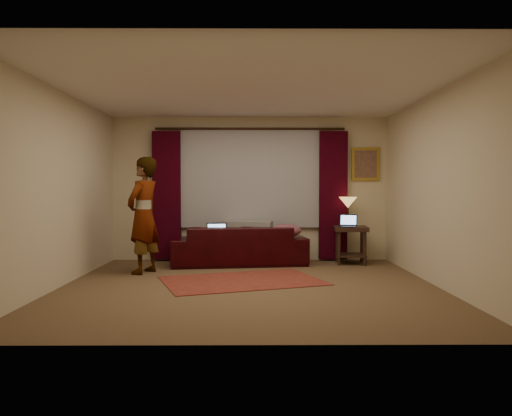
{
  "coord_description": "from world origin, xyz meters",
  "views": [
    {
      "loc": [
        0.05,
        -6.59,
        1.3
      ],
      "look_at": [
        0.1,
        1.2,
        1.0
      ],
      "focal_mm": 35.0,
      "sensor_mm": 36.0,
      "label": 1
    }
  ],
  "objects": [
    {
      "name": "laptop_sofa",
      "position": [
        -0.55,
        1.79,
        0.59
      ],
      "size": [
        0.39,
        0.42,
        0.25
      ],
      "primitive_type": null,
      "rotation": [
        0.0,
        0.0,
        0.13
      ],
      "color": "black",
      "rests_on": "sofa"
    },
    {
      "name": "curtain_rod",
      "position": [
        0.0,
        2.39,
        2.38
      ],
      "size": [
        0.04,
        0.04,
        3.4
      ],
      "primitive_type": "cylinder",
      "color": "black",
      "rests_on": "wall_back"
    },
    {
      "name": "drape_left",
      "position": [
        -1.5,
        2.39,
        1.18
      ],
      "size": [
        0.5,
        0.14,
        2.3
      ],
      "primitive_type": "cube",
      "color": "black",
      "rests_on": "floor"
    },
    {
      "name": "drape_right",
      "position": [
        1.5,
        2.39,
        1.18
      ],
      "size": [
        0.5,
        0.14,
        2.3
      ],
      "primitive_type": "cube",
      "color": "black",
      "rests_on": "floor"
    },
    {
      "name": "clothing_pile",
      "position": [
        0.6,
        1.87,
        0.58
      ],
      "size": [
        0.65,
        0.58,
        0.23
      ],
      "primitive_type": "ellipsoid",
      "rotation": [
        0.0,
        0.0,
        0.33
      ],
      "color": "brown",
      "rests_on": "sofa"
    },
    {
      "name": "wall_back",
      "position": [
        0.0,
        2.5,
        1.3
      ],
      "size": [
        5.0,
        0.02,
        2.6
      ],
      "primitive_type": "cube",
      "color": "beige",
      "rests_on": "ground"
    },
    {
      "name": "ceiling",
      "position": [
        0.0,
        0.0,
        2.6
      ],
      "size": [
        5.0,
        5.0,
        0.02
      ],
      "primitive_type": "cube",
      "color": "silver",
      "rests_on": "ground"
    },
    {
      "name": "picture_frame",
      "position": [
        2.1,
        2.47,
        1.75
      ],
      "size": [
        0.5,
        0.04,
        0.6
      ],
      "primitive_type": "cube",
      "color": "#B69231",
      "rests_on": "wall_back"
    },
    {
      "name": "person",
      "position": [
        -1.63,
        1.05,
        0.89
      ],
      "size": [
        0.69,
        0.69,
        1.79
      ],
      "primitive_type": "imported",
      "rotation": [
        0.0,
        0.0,
        -1.96
      ],
      "color": "gray",
      "rests_on": "floor"
    },
    {
      "name": "end_table",
      "position": [
        1.75,
        2.01,
        0.32
      ],
      "size": [
        0.61,
        0.61,
        0.65
      ],
      "primitive_type": "cube",
      "rotation": [
        0.0,
        0.0,
        -0.09
      ],
      "color": "black",
      "rests_on": "floor"
    },
    {
      "name": "tiffany_lamp",
      "position": [
        1.72,
        2.15,
        0.9
      ],
      "size": [
        0.33,
        0.33,
        0.51
      ],
      "primitive_type": null,
      "rotation": [
        0.0,
        0.0,
        -0.03
      ],
      "color": "olive",
      "rests_on": "end_table"
    },
    {
      "name": "floor",
      "position": [
        0.0,
        0.0,
        -0.01
      ],
      "size": [
        5.0,
        5.0,
        0.01
      ],
      "primitive_type": "cube",
      "color": "brown",
      "rests_on": "ground"
    },
    {
      "name": "sheer_curtain",
      "position": [
        0.0,
        2.44,
        1.5
      ],
      "size": [
        2.5,
        0.05,
        1.8
      ],
      "primitive_type": "cube",
      "color": "#A3A2AA",
      "rests_on": "wall_back"
    },
    {
      "name": "wall_right",
      "position": [
        2.5,
        0.0,
        1.3
      ],
      "size": [
        0.02,
        5.0,
        2.6
      ],
      "primitive_type": "cube",
      "color": "beige",
      "rests_on": "ground"
    },
    {
      "name": "sofa",
      "position": [
        -0.19,
        1.93,
        0.46
      ],
      "size": [
        2.4,
        1.27,
        0.93
      ],
      "primitive_type": "imported",
      "rotation": [
        0.0,
        0.0,
        3.26
      ],
      "color": "black",
      "rests_on": "floor"
    },
    {
      "name": "area_rug",
      "position": [
        -0.1,
        0.39,
        0.01
      ],
      "size": [
        2.5,
        2.06,
        0.01
      ],
      "primitive_type": "cube",
      "rotation": [
        0.0,
        0.0,
        0.34
      ],
      "color": "maroon",
      "rests_on": "floor"
    },
    {
      "name": "wall_left",
      "position": [
        -2.5,
        0.0,
        1.3
      ],
      "size": [
        0.02,
        5.0,
        2.6
      ],
      "primitive_type": "cube",
      "color": "beige",
      "rests_on": "ground"
    },
    {
      "name": "wall_front",
      "position": [
        0.0,
        -2.5,
        1.3
      ],
      "size": [
        5.0,
        0.02,
        2.6
      ],
      "primitive_type": "cube",
      "color": "beige",
      "rests_on": "ground"
    },
    {
      "name": "laptop_table",
      "position": [
        1.67,
        1.87,
        0.76
      ],
      "size": [
        0.38,
        0.4,
        0.22
      ],
      "primitive_type": null,
      "rotation": [
        0.0,
        0.0,
        -0.31
      ],
      "color": "black",
      "rests_on": "end_table"
    },
    {
      "name": "throw_blanket",
      "position": [
        -0.04,
        2.17,
        0.93
      ],
      "size": [
        0.91,
        0.49,
        0.1
      ],
      "primitive_type": "cube",
      "rotation": [
        0.0,
        0.0,
        -0.18
      ],
      "color": "gray",
      "rests_on": "sofa"
    }
  ]
}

